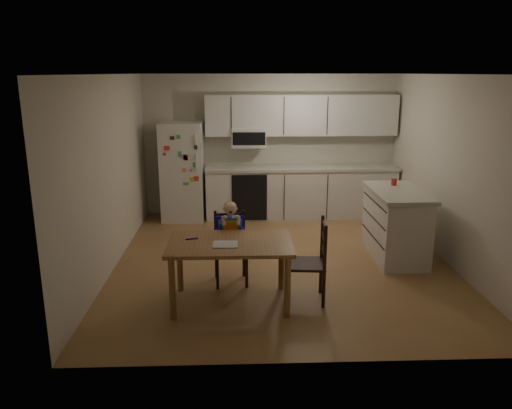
{
  "coord_description": "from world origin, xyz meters",
  "views": [
    {
      "loc": [
        -0.6,
        -6.44,
        2.52
      ],
      "look_at": [
        -0.38,
        -0.67,
        0.99
      ],
      "focal_mm": 35.0,
      "sensor_mm": 36.0,
      "label": 1
    }
  ],
  "objects_px": {
    "chair_booster": "(230,233)",
    "chair_side": "(315,256)",
    "kitchen_island": "(396,224)",
    "dining_table": "(230,250)",
    "red_cup": "(394,182)",
    "refrigerator": "(183,171)"
  },
  "relations": [
    {
      "from": "kitchen_island",
      "to": "chair_side",
      "type": "relative_size",
      "value": 1.37
    },
    {
      "from": "kitchen_island",
      "to": "chair_side",
      "type": "distance_m",
      "value": 1.89
    },
    {
      "from": "dining_table",
      "to": "chair_booster",
      "type": "relative_size",
      "value": 1.32
    },
    {
      "from": "refrigerator",
      "to": "chair_booster",
      "type": "height_order",
      "value": "refrigerator"
    },
    {
      "from": "chair_booster",
      "to": "chair_side",
      "type": "distance_m",
      "value": 1.11
    },
    {
      "from": "dining_table",
      "to": "chair_side",
      "type": "distance_m",
      "value": 0.95
    },
    {
      "from": "chair_side",
      "to": "kitchen_island",
      "type": "bearing_deg",
      "value": 139.54
    },
    {
      "from": "kitchen_island",
      "to": "refrigerator",
      "type": "bearing_deg",
      "value": 147.05
    },
    {
      "from": "chair_side",
      "to": "dining_table",
      "type": "bearing_deg",
      "value": -82.78
    },
    {
      "from": "chair_booster",
      "to": "chair_side",
      "type": "xyz_separation_m",
      "value": [
        0.95,
        -0.57,
        -0.09
      ]
    },
    {
      "from": "red_cup",
      "to": "chair_side",
      "type": "xyz_separation_m",
      "value": [
        -1.38,
        -1.66,
        -0.47
      ]
    },
    {
      "from": "dining_table",
      "to": "red_cup",
      "type": "bearing_deg",
      "value": 36.18
    },
    {
      "from": "kitchen_island",
      "to": "red_cup",
      "type": "bearing_deg",
      "value": 83.01
    },
    {
      "from": "refrigerator",
      "to": "dining_table",
      "type": "height_order",
      "value": "refrigerator"
    },
    {
      "from": "red_cup",
      "to": "dining_table",
      "type": "bearing_deg",
      "value": -143.82
    },
    {
      "from": "refrigerator",
      "to": "chair_booster",
      "type": "xyz_separation_m",
      "value": [
        0.86,
        -2.8,
        -0.23
      ]
    },
    {
      "from": "kitchen_island",
      "to": "dining_table",
      "type": "bearing_deg",
      "value": -148.93
    },
    {
      "from": "chair_booster",
      "to": "chair_side",
      "type": "bearing_deg",
      "value": -35.69
    },
    {
      "from": "kitchen_island",
      "to": "dining_table",
      "type": "height_order",
      "value": "kitchen_island"
    },
    {
      "from": "refrigerator",
      "to": "red_cup",
      "type": "distance_m",
      "value": 3.62
    },
    {
      "from": "dining_table",
      "to": "chair_side",
      "type": "relative_size",
      "value": 1.43
    },
    {
      "from": "kitchen_island",
      "to": "chair_booster",
      "type": "relative_size",
      "value": 1.26
    }
  ]
}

